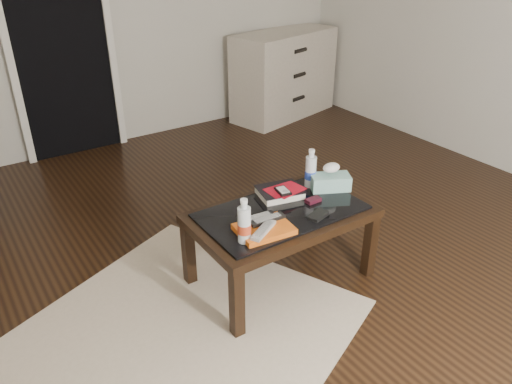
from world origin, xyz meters
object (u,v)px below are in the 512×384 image
at_px(dresser, 284,74).
at_px(textbook, 280,192).
at_px(coffee_table, 281,220).
at_px(water_bottle_left, 244,221).
at_px(water_bottle_right, 311,168).
at_px(tissue_box, 330,182).

bearing_deg(dresser, textbook, -140.91).
distance_m(coffee_table, dresser, 2.95).
relative_size(water_bottle_left, water_bottle_right, 1.00).
relative_size(textbook, water_bottle_left, 1.05).
bearing_deg(water_bottle_left, tissue_box, 14.55).
height_order(textbook, water_bottle_right, water_bottle_right).
distance_m(water_bottle_right, tissue_box, 0.14).
xyz_separation_m(water_bottle_left, tissue_box, (0.73, 0.19, -0.07)).
xyz_separation_m(coffee_table, dresser, (1.78, 2.36, 0.05)).
bearing_deg(dresser, coffee_table, -140.66).
bearing_deg(tissue_box, water_bottle_left, -138.59).
height_order(water_bottle_left, tissue_box, water_bottle_left).
relative_size(water_bottle_left, tissue_box, 1.03).
xyz_separation_m(textbook, tissue_box, (0.30, -0.10, 0.02)).
bearing_deg(coffee_table, water_bottle_right, 24.16).
bearing_deg(textbook, tissue_box, -5.72).
bearing_deg(water_bottle_left, dresser, 49.72).
relative_size(textbook, tissue_box, 1.09).
relative_size(coffee_table, textbook, 4.00).
relative_size(dresser, water_bottle_right, 5.39).
xyz_separation_m(coffee_table, water_bottle_left, (-0.34, -0.14, 0.18)).
bearing_deg(water_bottle_left, textbook, 33.71).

